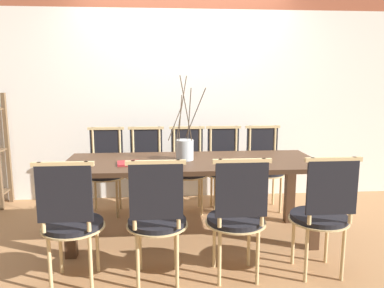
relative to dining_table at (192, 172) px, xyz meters
name	(u,v)px	position (x,y,z in m)	size (l,w,h in m)	color
ground_plane	(192,237)	(0.00, 0.00, -0.63)	(16.00, 16.00, 0.00)	#9E7047
wall_rear	(184,67)	(0.00, 1.30, 0.97)	(12.00, 0.06, 3.20)	white
dining_table	(192,172)	(0.00, 0.00, 0.00)	(2.27, 0.83, 0.74)	#422B1C
chair_near_leftend	(71,219)	(-0.90, -0.76, -0.13)	(0.45, 0.45, 0.94)	black
chair_near_left	(157,216)	(-0.31, -0.76, -0.13)	(0.45, 0.45, 0.94)	black
chair_near_center	(237,214)	(0.27, -0.76, -0.13)	(0.45, 0.45, 0.94)	black
chair_near_right	(322,212)	(0.90, -0.76, -0.13)	(0.45, 0.45, 0.94)	black
chair_far_leftend	(106,168)	(-0.89, 0.76, -0.13)	(0.45, 0.45, 0.94)	black
chair_far_left	(146,167)	(-0.45, 0.76, -0.13)	(0.45, 0.45, 0.94)	black
chair_far_center	(188,167)	(0.01, 0.76, -0.13)	(0.45, 0.45, 0.94)	black
chair_far_right	(225,166)	(0.43, 0.76, -0.13)	(0.45, 0.45, 0.94)	black
chair_far_rightend	(265,165)	(0.88, 0.76, -0.13)	(0.45, 0.45, 0.94)	black
vase_centerpiece	(185,148)	(-0.06, 0.03, 0.21)	(0.34, 0.27, 0.75)	#B2BCC1
book_stack	(128,163)	(-0.56, -0.11, 0.11)	(0.21, 0.20, 0.02)	maroon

